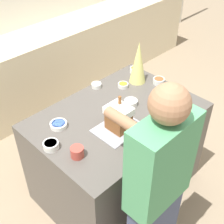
# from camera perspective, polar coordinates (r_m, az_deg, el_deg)

# --- Properties ---
(ground_plane) EXTENTS (12.00, 12.00, 0.00)m
(ground_plane) POSITION_cam_1_polar(r_m,az_deg,el_deg) (3.28, 0.81, -13.06)
(ground_plane) COLOR gray
(back_cabinet_block) EXTENTS (6.00, 0.60, 0.96)m
(back_cabinet_block) POSITION_cam_1_polar(r_m,az_deg,el_deg) (4.06, -16.91, 5.55)
(back_cabinet_block) COLOR beige
(back_cabinet_block) RESTS_ON ground_plane
(kitchen_island) EXTENTS (1.43, 0.99, 0.92)m
(kitchen_island) POSITION_cam_1_polar(r_m,az_deg,el_deg) (2.94, 0.89, -7.44)
(kitchen_island) COLOR #514C47
(kitchen_island) RESTS_ON ground_plane
(baking_tray) EXTENTS (0.37, 0.29, 0.01)m
(baking_tray) POSITION_cam_1_polar(r_m,az_deg,el_deg) (2.48, 1.18, -3.04)
(baking_tray) COLOR #9E9EA8
(baking_tray) RESTS_ON kitchen_island
(gingerbread_house) EXTENTS (0.16, 0.19, 0.27)m
(gingerbread_house) POSITION_cam_1_polar(r_m,az_deg,el_deg) (2.41, 1.22, -1.01)
(gingerbread_house) COLOR brown
(gingerbread_house) RESTS_ON baking_tray
(decorative_tree) EXTENTS (0.16, 0.16, 0.41)m
(decorative_tree) POSITION_cam_1_polar(r_m,az_deg,el_deg) (2.96, 4.83, 9.02)
(decorative_tree) COLOR #DBD675
(decorative_tree) RESTS_ON kitchen_island
(candy_bowl_center_rear) EXTENTS (0.09, 0.09, 0.04)m
(candy_bowl_center_rear) POSITION_cam_1_polar(r_m,az_deg,el_deg) (2.96, -2.86, 4.94)
(candy_bowl_center_rear) COLOR silver
(candy_bowl_center_rear) RESTS_ON kitchen_island
(candy_bowl_beside_tree) EXTENTS (0.10, 0.10, 0.04)m
(candy_bowl_beside_tree) POSITION_cam_1_polar(r_m,az_deg,el_deg) (2.96, 2.04, 4.94)
(candy_bowl_beside_tree) COLOR silver
(candy_bowl_beside_tree) RESTS_ON kitchen_island
(candy_bowl_far_left) EXTENTS (0.12, 0.12, 0.04)m
(candy_bowl_far_left) POSITION_cam_1_polar(r_m,az_deg,el_deg) (2.73, 3.47, 1.82)
(candy_bowl_far_left) COLOR silver
(candy_bowl_far_left) RESTS_ON kitchen_island
(candy_bowl_behind_tray) EXTENTS (0.11, 0.11, 0.05)m
(candy_bowl_behind_tray) POSITION_cam_1_polar(r_m,az_deg,el_deg) (3.04, 8.56, 5.67)
(candy_bowl_behind_tray) COLOR silver
(candy_bowl_behind_tray) RESTS_ON kitchen_island
(candy_bowl_far_right) EXTENTS (0.12, 0.12, 0.05)m
(candy_bowl_far_right) POSITION_cam_1_polar(r_m,az_deg,el_deg) (2.35, -11.11, -5.95)
(candy_bowl_far_right) COLOR silver
(candy_bowl_far_right) RESTS_ON kitchen_island
(candy_bowl_front_corner) EXTENTS (0.11, 0.11, 0.05)m
(candy_bowl_front_corner) POSITION_cam_1_polar(r_m,az_deg,el_deg) (3.19, 4.26, 7.69)
(candy_bowl_front_corner) COLOR white
(candy_bowl_front_corner) RESTS_ON kitchen_island
(candy_bowl_near_tray_left) EXTENTS (0.14, 0.14, 0.04)m
(candy_bowl_near_tray_left) POSITION_cam_1_polar(r_m,az_deg,el_deg) (2.53, -9.74, -2.27)
(candy_bowl_near_tray_left) COLOR white
(candy_bowl_near_tray_left) RESTS_ON kitchen_island
(mug) EXTENTS (0.10, 0.10, 0.08)m
(mug) POSITION_cam_1_polar(r_m,az_deg,el_deg) (2.26, -6.38, -7.30)
(mug) COLOR #B24238
(mug) RESTS_ON kitchen_island
(person) EXTENTS (0.45, 0.57, 1.73)m
(person) POSITION_cam_1_polar(r_m,az_deg,el_deg) (2.12, 8.12, -14.34)
(person) COLOR #424C6B
(person) RESTS_ON ground_plane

